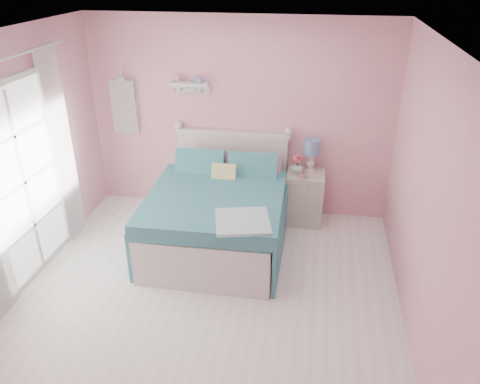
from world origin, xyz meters
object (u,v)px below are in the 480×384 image
(teacup, at_px, (302,175))
(bed, at_px, (219,215))
(table_lamp, at_px, (312,149))
(vase, at_px, (297,167))
(nightstand, at_px, (304,197))

(teacup, bearing_deg, bed, -149.00)
(bed, relative_size, teacup, 21.77)
(table_lamp, distance_m, vase, 0.29)
(table_lamp, bearing_deg, nightstand, -118.29)
(nightstand, distance_m, vase, 0.44)
(nightstand, height_order, table_lamp, table_lamp)
(bed, distance_m, teacup, 1.17)
(vase, xyz_separation_m, teacup, (0.07, -0.15, -0.04))
(bed, xyz_separation_m, table_lamp, (1.05, 0.82, 0.61))
(bed, bearing_deg, vase, 37.73)
(bed, relative_size, nightstand, 2.82)
(table_lamp, xyz_separation_m, teacup, (-0.09, -0.24, -0.26))
(bed, distance_m, nightstand, 1.24)
(vase, distance_m, teacup, 0.17)
(nightstand, height_order, vase, vase)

